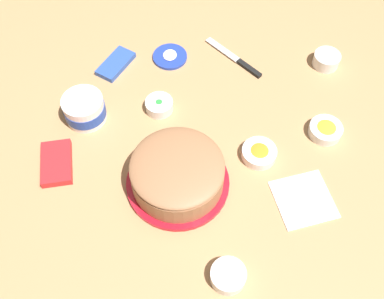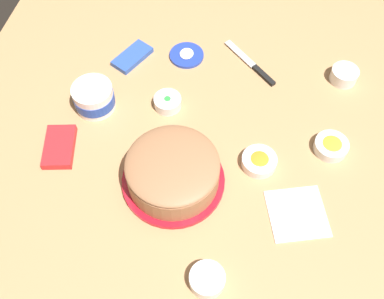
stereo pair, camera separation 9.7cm
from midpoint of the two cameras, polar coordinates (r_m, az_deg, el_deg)
name	(u,v)px [view 2 (the right image)]	position (r m, az deg, el deg)	size (l,w,h in m)	color
ground_plane	(201,143)	(1.32, 3.29, 0.71)	(1.54, 1.54, 0.00)	tan
frosted_cake	(173,172)	(1.21, -0.13, -3.02)	(0.28, 0.28, 0.11)	red
frosting_tub	(94,97)	(1.39, -10.28, 6.37)	(0.12, 0.12, 0.08)	white
frosting_tub_lid	(187,55)	(1.53, 1.16, 11.67)	(0.11, 0.11, 0.02)	#233DAD
spreading_knife	(254,66)	(1.52, 9.62, 10.16)	(0.17, 0.19, 0.01)	silver
sprinkle_bowl_rainbow	(344,75)	(1.55, 20.30, 8.72)	(0.08, 0.08, 0.04)	white
sprinkle_bowl_green	(168,102)	(1.39, -1.08, 5.89)	(0.08, 0.08, 0.03)	white
sprinkle_bowl_orange	(259,161)	(1.29, 10.56, -1.57)	(0.10, 0.10, 0.03)	white
sprinkle_bowl_pink	(207,279)	(1.14, 4.46, -16.10)	(0.09, 0.09, 0.04)	white
sprinkle_bowl_yellow	(331,146)	(1.37, 19.02, 0.31)	(0.10, 0.10, 0.03)	white
candy_box_lower	(132,57)	(1.53, -5.68, 11.41)	(0.14, 0.07, 0.02)	#2D51B2
candy_box_upper	(59,147)	(1.34, -14.34, 0.22)	(0.14, 0.08, 0.02)	red
paper_napkin	(297,213)	(1.25, 15.26, -7.88)	(0.15, 0.15, 0.01)	white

